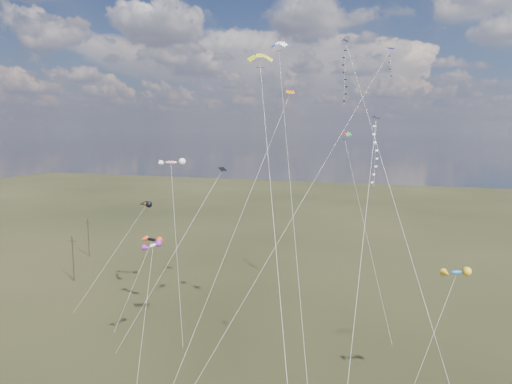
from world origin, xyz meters
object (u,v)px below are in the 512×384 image
(utility_pole_far, at_px, (88,237))
(novelty_black_orange, at_px, (152,240))
(utility_pole_near, at_px, (73,258))
(diamond_black_high, at_px, (351,89))
(parafoil_yellow, at_px, (261,58))

(utility_pole_far, bearing_deg, novelty_black_orange, -36.51)
(utility_pole_near, xyz_separation_m, diamond_black_high, (49.34, -15.52, 26.42))
(utility_pole_far, bearing_deg, diamond_black_high, -27.24)
(utility_pole_near, relative_size, parafoil_yellow, 0.24)
(utility_pole_far, distance_m, diamond_black_high, 69.70)
(utility_pole_far, bearing_deg, parafoil_yellow, -36.32)
(utility_pole_far, relative_size, parafoil_yellow, 0.24)
(utility_pole_far, distance_m, parafoil_yellow, 68.53)
(utility_pole_near, height_order, novelty_black_orange, novelty_black_orange)
(diamond_black_high, bearing_deg, utility_pole_far, 152.76)
(utility_pole_near, distance_m, utility_pole_far, 16.12)
(utility_pole_far, distance_m, novelty_black_orange, 35.72)
(utility_pole_near, bearing_deg, utility_pole_far, 119.74)
(utility_pole_near, height_order, utility_pole_far, same)
(novelty_black_orange, bearing_deg, diamond_black_high, -16.50)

